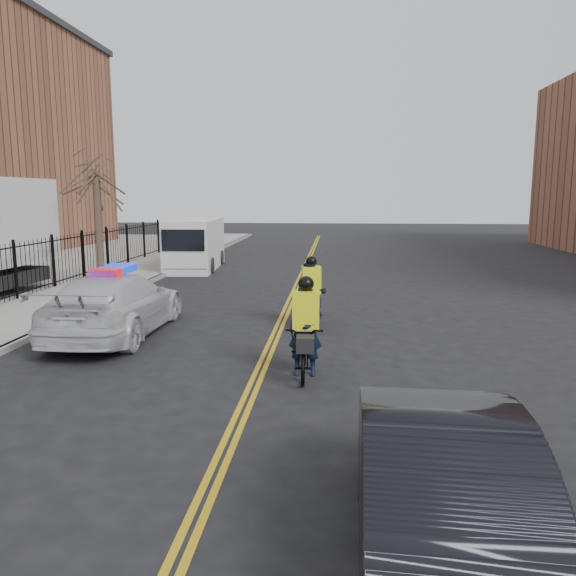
# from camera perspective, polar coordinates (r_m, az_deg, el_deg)

# --- Properties ---
(ground) EXTENTS (120.00, 120.00, 0.00)m
(ground) POSITION_cam_1_polar(r_m,az_deg,el_deg) (11.61, -2.81, -8.36)
(ground) COLOR black
(ground) RESTS_ON ground
(center_line_left) EXTENTS (0.10, 60.00, 0.01)m
(center_line_left) POSITION_cam_1_polar(r_m,az_deg,el_deg) (19.34, 0.12, -1.09)
(center_line_left) COLOR gold
(center_line_left) RESTS_ON ground
(center_line_right) EXTENTS (0.10, 60.00, 0.01)m
(center_line_right) POSITION_cam_1_polar(r_m,az_deg,el_deg) (19.33, 0.59, -1.10)
(center_line_right) COLOR gold
(center_line_right) RESTS_ON ground
(sidewalk) EXTENTS (3.00, 60.00, 0.15)m
(sidewalk) POSITION_cam_1_polar(r_m,az_deg,el_deg) (21.26, -20.23, -0.53)
(sidewalk) COLOR gray
(sidewalk) RESTS_ON ground
(curb) EXTENTS (0.20, 60.00, 0.15)m
(curb) POSITION_cam_1_polar(r_m,az_deg,el_deg) (20.67, -16.46, -0.60)
(curb) COLOR gray
(curb) RESTS_ON ground
(iron_fence) EXTENTS (0.12, 28.00, 2.00)m
(iron_fence) POSITION_cam_1_polar(r_m,az_deg,el_deg) (21.81, -23.94, 1.94)
(iron_fence) COLOR black
(iron_fence) RESTS_ON ground
(street_tree) EXTENTS (3.20, 3.20, 4.80)m
(street_tree) POSITION_cam_1_polar(r_m,az_deg,el_deg) (22.84, -18.83, 8.93)
(street_tree) COLOR #3A2F22
(street_tree) RESTS_ON sidewalk
(police_cruiser) EXTENTS (2.30, 5.54, 1.76)m
(police_cruiser) POSITION_cam_1_polar(r_m,az_deg,el_deg) (14.89, -17.10, -1.57)
(police_cruiser) COLOR silver
(police_cruiser) RESTS_ON ground
(dark_sedan) EXTENTS (1.73, 4.62, 1.51)m
(dark_sedan) POSITION_cam_1_polar(r_m,az_deg,el_deg) (5.66, 15.92, -20.52)
(dark_sedan) COLOR black
(dark_sedan) RESTS_ON ground
(cargo_van) EXTENTS (2.49, 5.80, 2.38)m
(cargo_van) POSITION_cam_1_polar(r_m,az_deg,el_deg) (27.39, -9.48, 4.34)
(cargo_van) COLOR silver
(cargo_van) RESTS_ON ground
(cyclist_near) EXTENTS (0.79, 2.06, 1.99)m
(cyclist_near) POSITION_cam_1_polar(r_m,az_deg,el_deg) (11.12, 1.81, -5.42)
(cyclist_near) COLOR black
(cyclist_near) RESTS_ON ground
(cyclist_far) EXTENTS (0.96, 1.96, 1.92)m
(cyclist_far) POSITION_cam_1_polar(r_m,az_deg,el_deg) (15.24, 2.37, -1.09)
(cyclist_far) COLOR black
(cyclist_far) RESTS_ON ground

